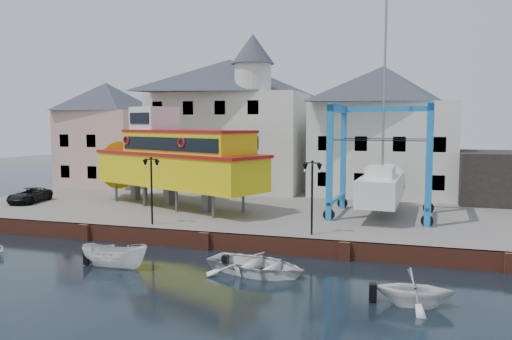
# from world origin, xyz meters

# --- Properties ---
(ground) EXTENTS (140.00, 140.00, 0.00)m
(ground) POSITION_xyz_m (0.00, 0.00, 0.00)
(ground) COLOR black
(ground) RESTS_ON ground
(hardstanding) EXTENTS (44.00, 22.00, 1.00)m
(hardstanding) POSITION_xyz_m (0.00, 11.00, 0.50)
(hardstanding) COLOR #665F59
(hardstanding) RESTS_ON ground
(quay_wall) EXTENTS (44.00, 0.47, 1.00)m
(quay_wall) POSITION_xyz_m (-0.00, 0.10, 0.50)
(quay_wall) COLOR brown
(quay_wall) RESTS_ON ground
(building_pink) EXTENTS (8.00, 7.00, 10.30)m
(building_pink) POSITION_xyz_m (-18.00, 18.00, 6.15)
(building_pink) COLOR #D1A98E
(building_pink) RESTS_ON hardstanding
(building_white_main) EXTENTS (14.00, 8.30, 14.00)m
(building_white_main) POSITION_xyz_m (-4.87, 18.39, 7.34)
(building_white_main) COLOR silver
(building_white_main) RESTS_ON hardstanding
(building_white_right) EXTENTS (12.00, 8.00, 11.20)m
(building_white_right) POSITION_xyz_m (9.00, 19.00, 6.60)
(building_white_right) COLOR silver
(building_white_right) RESTS_ON hardstanding
(shed_dark) EXTENTS (8.00, 7.00, 4.00)m
(shed_dark) POSITION_xyz_m (19.00, 17.00, 3.00)
(shed_dark) COLOR black
(shed_dark) RESTS_ON hardstanding
(lamp_post_left) EXTENTS (1.12, 0.32, 4.20)m
(lamp_post_left) POSITION_xyz_m (-4.00, 1.20, 4.17)
(lamp_post_left) COLOR black
(lamp_post_left) RESTS_ON hardstanding
(lamp_post_right) EXTENTS (1.12, 0.32, 4.20)m
(lamp_post_right) POSITION_xyz_m (6.00, 1.20, 4.17)
(lamp_post_right) COLOR black
(lamp_post_right) RESTS_ON hardstanding
(tour_boat) EXTENTS (17.41, 10.72, 7.50)m
(tour_boat) POSITION_xyz_m (-6.24, 8.04, 4.54)
(tour_boat) COLOR #59595E
(tour_boat) RESTS_ON hardstanding
(travel_lift) EXTENTS (7.05, 9.70, 14.46)m
(travel_lift) POSITION_xyz_m (9.52, 8.77, 3.41)
(travel_lift) COLOR #1765AF
(travel_lift) RESTS_ON hardstanding
(van) EXTENTS (2.51, 4.36, 1.14)m
(van) POSITION_xyz_m (-17.48, 6.17, 1.57)
(van) COLOR black
(van) RESTS_ON hardstanding
(motorboat_a) EXTENTS (3.66, 1.43, 1.41)m
(motorboat_a) POSITION_xyz_m (-2.93, -4.70, 0.00)
(motorboat_a) COLOR white
(motorboat_a) RESTS_ON ground
(motorboat_b) EXTENTS (5.81, 4.76, 1.05)m
(motorboat_b) POSITION_xyz_m (4.16, -3.54, 0.00)
(motorboat_b) COLOR white
(motorboat_b) RESTS_ON ground
(motorboat_c) EXTENTS (3.18, 2.78, 1.61)m
(motorboat_c) POSITION_xyz_m (11.42, -5.93, 0.00)
(motorboat_c) COLOR white
(motorboat_c) RESTS_ON ground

